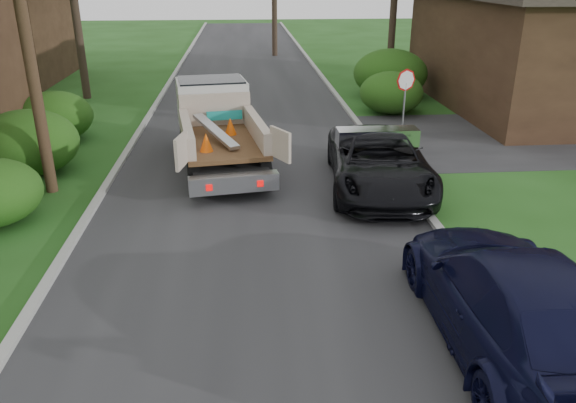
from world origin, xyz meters
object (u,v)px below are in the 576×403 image
(stop_sign, at_px, (405,90))
(black_pickup, at_px, (379,161))
(flatbed_truck, at_px, (216,120))
(navy_suv, at_px, (515,301))
(house_right, at_px, (557,30))

(stop_sign, bearing_deg, black_pickup, -112.77)
(flatbed_truck, distance_m, black_pickup, 5.38)
(stop_sign, relative_size, navy_suv, 0.43)
(black_pickup, bearing_deg, stop_sign, 73.35)
(house_right, xyz_separation_m, black_pickup, (-9.69, -9.50, -2.39))
(stop_sign, relative_size, flatbed_truck, 0.39)
(navy_suv, bearing_deg, stop_sign, -95.87)
(stop_sign, distance_m, black_pickup, 4.98)
(flatbed_truck, bearing_deg, navy_suv, -72.11)
(black_pickup, height_order, navy_suv, navy_suv)
(stop_sign, bearing_deg, house_right, 32.66)
(house_right, relative_size, navy_suv, 2.25)
(stop_sign, xyz_separation_m, flatbed_truck, (-6.33, -1.50, -0.52))
(house_right, bearing_deg, black_pickup, -135.56)
(house_right, relative_size, black_pickup, 2.33)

